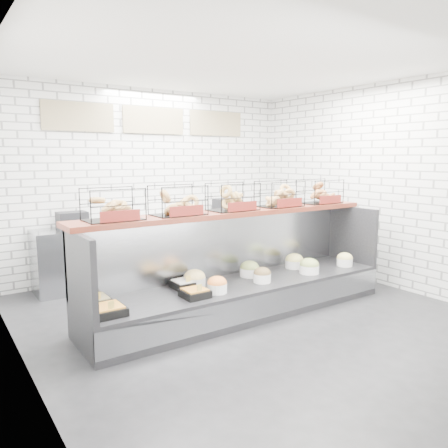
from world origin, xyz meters
TOP-DOWN VIEW (x-y plane):
  - ground at (0.00, 0.00)m, footprint 5.50×5.50m
  - room_shell at (0.00, 0.60)m, footprint 5.02×5.51m
  - display_case at (-0.00, 0.34)m, footprint 4.00×0.90m
  - bagel_shelf at (0.01, 0.52)m, footprint 4.10×0.50m
  - prep_counter at (-0.01, 2.43)m, footprint 4.00×0.60m

SIDE VIEW (x-z plane):
  - ground at x=0.00m, z-range 0.00..0.00m
  - display_case at x=0.00m, z-range -0.27..0.93m
  - prep_counter at x=-0.01m, z-range -0.13..1.07m
  - bagel_shelf at x=0.01m, z-range 1.18..1.58m
  - room_shell at x=0.00m, z-range 0.55..3.56m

